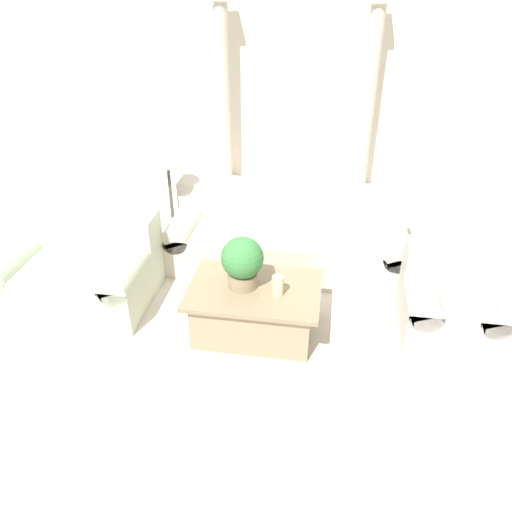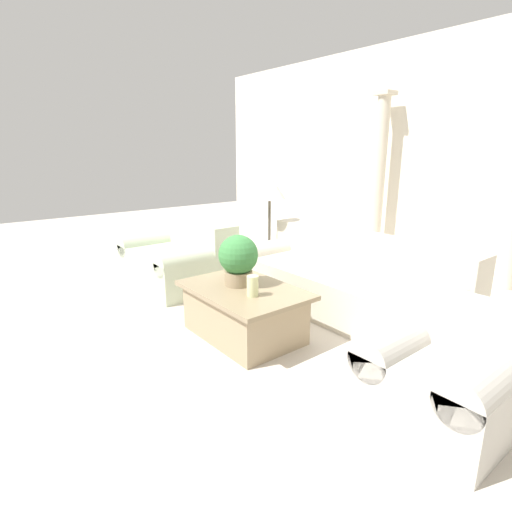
{
  "view_description": "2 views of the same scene",
  "coord_description": "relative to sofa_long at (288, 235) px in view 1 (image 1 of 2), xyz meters",
  "views": [
    {
      "loc": [
        0.63,
        -3.88,
        2.92
      ],
      "look_at": [
        0.05,
        -0.26,
        0.69
      ],
      "focal_mm": 35.0,
      "sensor_mm": 36.0,
      "label": 1
    },
    {
      "loc": [
        2.77,
        -2.43,
        1.66
      ],
      "look_at": [
        -0.07,
        -0.18,
        0.69
      ],
      "focal_mm": 28.0,
      "sensor_mm": 36.0,
      "label": 2
    }
  ],
  "objects": [
    {
      "name": "ground_plane",
      "position": [
        -0.22,
        -0.83,
        -0.32
      ],
      "size": [
        16.0,
        16.0,
        0.0
      ],
      "primitive_type": "plane",
      "color": "beige"
    },
    {
      "name": "wall_back",
      "position": [
        -0.22,
        2.35,
        1.28
      ],
      "size": [
        10.0,
        0.06,
        3.2
      ],
      "color": "silver",
      "rests_on": "ground_plane"
    },
    {
      "name": "sofa_long",
      "position": [
        0.0,
        0.0,
        0.0
      ],
      "size": [
        2.48,
        0.99,
        0.79
      ],
      "color": "beige",
      "rests_on": "ground_plane"
    },
    {
      "name": "loveseat",
      "position": [
        -1.92,
        -0.96,
        0.01
      ],
      "size": [
        1.4,
        0.99,
        0.79
      ],
      "color": "beige",
      "rests_on": "ground_plane"
    },
    {
      "name": "coffee_table",
      "position": [
        -0.16,
        -1.25,
        -0.08
      ],
      "size": [
        1.14,
        0.78,
        0.46
      ],
      "color": "#998466",
      "rests_on": "ground_plane"
    },
    {
      "name": "potted_plant",
      "position": [
        -0.27,
        -1.23,
        0.4
      ],
      "size": [
        0.36,
        0.36,
        0.46
      ],
      "color": "#937F60",
      "rests_on": "coffee_table"
    },
    {
      "name": "pillar_candle",
      "position": [
        0.05,
        -1.31,
        0.24
      ],
      "size": [
        0.1,
        0.1,
        0.18
      ],
      "color": "beige",
      "rests_on": "coffee_table"
    },
    {
      "name": "floor_lamp",
      "position": [
        -1.28,
        -0.01,
        0.84
      ],
      "size": [
        0.41,
        0.41,
        1.36
      ],
      "color": "#4C473D",
      "rests_on": "ground_plane"
    },
    {
      "name": "column_left",
      "position": [
        -1.13,
        2.05,
        0.95
      ],
      "size": [
        0.26,
        0.26,
        2.48
      ],
      "color": "beige",
      "rests_on": "ground_plane"
    },
    {
      "name": "column_right",
      "position": [
        0.8,
        2.05,
        0.95
      ],
      "size": [
        0.26,
        0.26,
        2.48
      ],
      "color": "beige",
      "rests_on": "ground_plane"
    },
    {
      "name": "armchair",
      "position": [
        1.54,
        -0.96,
        0.01
      ],
      "size": [
        0.83,
        0.78,
        0.75
      ],
      "color": "#B7B2A8",
      "rests_on": "ground_plane"
    }
  ]
}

